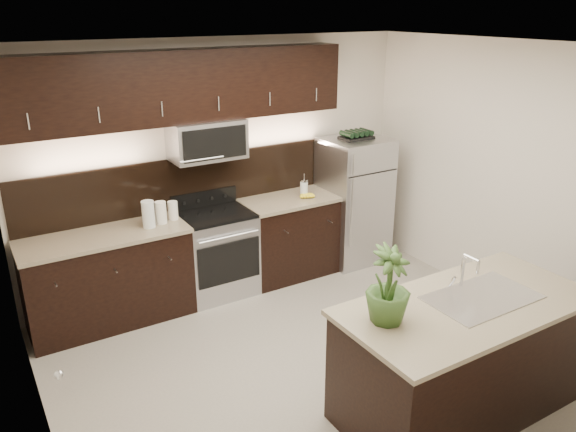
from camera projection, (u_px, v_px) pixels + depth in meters
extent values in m
plane|color=gray|center=(323.00, 361.00, 5.03)|extent=(4.50, 4.50, 0.00)
cube|color=beige|center=(222.00, 165.00, 6.15)|extent=(4.50, 0.02, 2.70)
cube|color=beige|center=(544.00, 338.00, 2.95)|extent=(4.50, 0.02, 2.70)
cube|color=beige|center=(28.00, 289.00, 3.46)|extent=(0.02, 4.00, 2.70)
cube|color=beige|center=(510.00, 179.00, 5.64)|extent=(0.02, 4.00, 2.70)
cube|color=white|center=(331.00, 48.00, 4.08)|extent=(4.50, 4.00, 0.02)
cube|color=white|center=(64.00, 407.00, 2.95)|extent=(0.04, 0.80, 2.02)
sphere|color=silver|center=(59.00, 375.00, 3.22)|extent=(0.06, 0.06, 0.06)
cube|color=black|center=(7.00, 208.00, 3.96)|extent=(0.01, 0.32, 0.46)
cube|color=white|center=(8.00, 208.00, 3.96)|extent=(0.00, 0.24, 0.36)
cube|color=black|center=(109.00, 280.00, 5.54)|extent=(1.57, 0.62, 0.90)
cube|color=black|center=(292.00, 237.00, 6.57)|extent=(1.16, 0.62, 0.90)
cube|color=#B2B2B7|center=(217.00, 255.00, 6.10)|extent=(0.76, 0.62, 0.90)
cube|color=black|center=(215.00, 215.00, 5.94)|extent=(0.76, 0.60, 0.03)
cube|color=tan|center=(103.00, 236.00, 5.37)|extent=(1.59, 0.65, 0.04)
cube|color=tan|center=(292.00, 199.00, 6.40)|extent=(1.18, 0.65, 0.04)
cube|color=black|center=(184.00, 183.00, 5.97)|extent=(3.49, 0.02, 0.56)
cube|color=#B2B2B7|center=(207.00, 140.00, 5.75)|extent=(0.76, 0.40, 0.40)
cube|color=black|center=(183.00, 86.00, 5.48)|extent=(3.49, 0.33, 0.70)
cube|color=black|center=(461.00, 359.00, 4.30)|extent=(1.90, 0.90, 0.90)
cube|color=tan|center=(468.00, 305.00, 4.13)|extent=(1.96, 0.96, 0.04)
cube|color=silver|center=(482.00, 297.00, 4.20)|extent=(0.84, 0.50, 0.01)
cylinder|color=silver|center=(462.00, 273.00, 4.32)|extent=(0.03, 0.03, 0.24)
cylinder|color=silver|center=(472.00, 258.00, 4.21)|extent=(0.02, 0.14, 0.02)
cylinder|color=silver|center=(478.00, 268.00, 4.18)|extent=(0.02, 0.02, 0.10)
cube|color=#B2B2B7|center=(354.00, 201.00, 6.82)|extent=(0.74, 0.67, 1.53)
cube|color=black|center=(356.00, 138.00, 6.54)|extent=(0.38, 0.23, 0.03)
cylinder|color=black|center=(347.00, 135.00, 6.46)|extent=(0.06, 0.22, 0.06)
cylinder|color=black|center=(352.00, 134.00, 6.49)|extent=(0.06, 0.22, 0.06)
cylinder|color=black|center=(357.00, 134.00, 6.53)|extent=(0.06, 0.22, 0.06)
cylinder|color=black|center=(361.00, 133.00, 6.56)|extent=(0.06, 0.22, 0.06)
cylinder|color=black|center=(366.00, 132.00, 6.60)|extent=(0.06, 0.22, 0.06)
imported|color=#304E1F|center=(388.00, 285.00, 3.79)|extent=(0.38, 0.38, 0.55)
cylinder|color=silver|center=(148.00, 214.00, 5.49)|extent=(0.12, 0.12, 0.27)
cylinder|color=white|center=(161.00, 213.00, 5.60)|extent=(0.11, 0.11, 0.22)
cylinder|color=white|center=(173.00, 210.00, 5.70)|extent=(0.10, 0.10, 0.19)
cylinder|color=silver|center=(304.00, 189.00, 6.39)|extent=(0.09, 0.09, 0.18)
cylinder|color=silver|center=(304.00, 181.00, 6.35)|extent=(0.09, 0.09, 0.02)
cylinder|color=silver|center=(304.00, 177.00, 6.34)|extent=(0.01, 0.01, 0.07)
ellipsoid|color=yellow|center=(303.00, 196.00, 6.36)|extent=(0.22, 0.19, 0.06)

